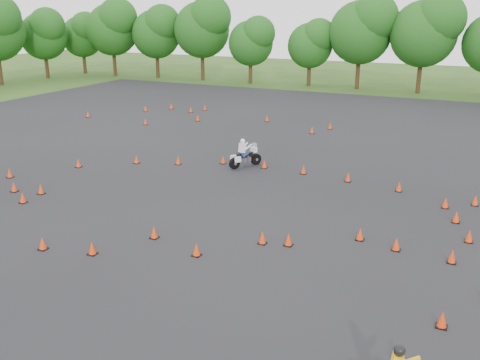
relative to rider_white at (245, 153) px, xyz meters
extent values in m
plane|color=#2D5119|center=(2.27, -9.60, -0.79)|extent=(140.00, 140.00, 0.00)
plane|color=black|center=(2.27, -3.60, -0.78)|extent=(62.00, 62.00, 0.00)
cone|color=red|center=(7.76, -6.92, -0.56)|extent=(0.26, 0.26, 0.45)
cone|color=red|center=(-10.46, 12.33, -0.56)|extent=(0.26, 0.26, 0.45)
cone|color=red|center=(9.12, -7.26, -0.56)|extent=(0.26, 0.26, 0.45)
cone|color=red|center=(-14.13, 11.22, -0.56)|extent=(0.26, 0.26, 0.45)
cone|color=red|center=(10.99, -7.47, -0.56)|extent=(0.26, 0.26, 0.45)
cone|color=red|center=(8.18, -0.69, -0.56)|extent=(0.26, 0.26, 0.45)
cone|color=red|center=(4.61, -8.72, -0.56)|extent=(0.26, 0.26, 0.45)
cone|color=red|center=(-1.36, 0.03, -0.56)|extent=(0.26, 0.26, 0.45)
cone|color=red|center=(5.52, -8.48, -0.56)|extent=(0.26, 0.26, 0.45)
cone|color=red|center=(-2.28, -12.45, -0.56)|extent=(0.26, 0.26, 0.45)
cone|color=red|center=(2.92, -10.61, -0.56)|extent=(0.26, 0.26, 0.45)
cone|color=red|center=(11.04, -11.63, -0.56)|extent=(0.26, 0.26, 0.45)
cone|color=red|center=(-8.26, 9.54, -0.56)|extent=(0.26, 0.26, 0.45)
cone|color=red|center=(-6.59, -9.21, -0.56)|extent=(0.26, 0.26, 0.45)
cone|color=red|center=(-5.71, -1.94, -0.56)|extent=(0.26, 0.26, 0.45)
cone|color=red|center=(10.87, -3.62, -0.56)|extent=(0.26, 0.26, 0.45)
cone|color=red|center=(-9.85, 13.64, -0.56)|extent=(0.26, 0.26, 0.45)
cone|color=red|center=(0.76, -9.97, -0.56)|extent=(0.26, 0.26, 0.45)
cone|color=red|center=(-8.10, -3.87, -0.56)|extent=(0.26, 0.26, 0.45)
cone|color=red|center=(0.85, 9.14, -0.56)|extent=(0.26, 0.26, 0.45)
cone|color=red|center=(-8.11, -8.27, -0.56)|extent=(0.26, 0.26, 0.45)
cone|color=red|center=(-16.76, 7.22, -0.56)|extent=(0.26, 0.26, 0.45)
cone|color=red|center=(-0.42, -12.03, -0.56)|extent=(0.26, 0.26, 0.45)
cone|color=red|center=(1.02, 0.18, -0.56)|extent=(0.26, 0.26, 0.45)
cone|color=red|center=(-11.11, 6.82, -0.56)|extent=(0.26, 0.26, 0.45)
cone|color=red|center=(-10.01, -6.76, -0.56)|extent=(0.26, 0.26, 0.45)
cone|color=red|center=(11.43, -5.43, -0.56)|extent=(0.26, 0.26, 0.45)
cone|color=red|center=(-6.74, -7.98, -0.56)|extent=(0.26, 0.26, 0.45)
cone|color=red|center=(5.66, -0.24, -0.56)|extent=(0.26, 0.26, 0.45)
cone|color=red|center=(10.34, -2.07, -0.56)|extent=(0.26, 0.26, 0.45)
cone|color=red|center=(-3.52, -1.15, -0.56)|extent=(0.26, 0.26, 0.45)
cone|color=red|center=(-12.75, 13.02, -0.56)|extent=(0.26, 0.26, 0.45)
cone|color=red|center=(3.26, 0.06, -0.56)|extent=(0.26, 0.26, 0.45)
cone|color=red|center=(11.48, -1.21, -0.56)|extent=(0.26, 0.26, 0.45)
cone|color=red|center=(1.59, 11.01, -0.56)|extent=(0.26, 0.26, 0.45)
cone|color=red|center=(-3.45, 11.60, -0.56)|extent=(0.26, 0.26, 0.45)
camera|label=1|loc=(11.34, -25.22, 7.42)|focal=40.00mm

